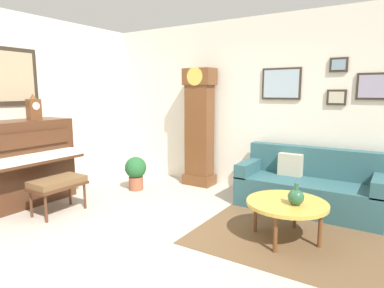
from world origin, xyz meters
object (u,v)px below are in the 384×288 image
(coffee_table, at_px, (287,204))
(potted_plant, at_px, (136,171))
(couch, at_px, (309,187))
(mantel_clock, at_px, (34,108))
(piano_bench, at_px, (58,184))
(grandfather_clock, at_px, (199,130))
(green_jug, at_px, (296,197))
(piano, at_px, (20,163))

(coffee_table, xyz_separation_m, potted_plant, (-2.68, 0.51, -0.08))
(couch, distance_m, mantel_clock, 4.14)
(mantel_clock, distance_m, potted_plant, 1.82)
(couch, relative_size, coffee_table, 2.16)
(piano_bench, bearing_deg, potted_plant, 83.60)
(coffee_table, xyz_separation_m, mantel_clock, (-3.59, -0.64, 0.99))
(grandfather_clock, height_order, couch, grandfather_clock)
(piano_bench, relative_size, coffee_table, 0.80)
(coffee_table, bearing_deg, green_jug, -27.36)
(couch, xyz_separation_m, potted_plant, (-2.65, -0.64, 0.01))
(piano, xyz_separation_m, mantel_clock, (0.00, 0.28, 0.78))
(piano, relative_size, coffee_table, 1.64)
(green_jug, bearing_deg, potted_plant, 168.50)
(couch, bearing_deg, green_jug, -83.53)
(couch, xyz_separation_m, mantel_clock, (-3.56, -1.80, 1.08))
(piano_bench, xyz_separation_m, green_jug, (2.94, 0.80, 0.12))
(coffee_table, bearing_deg, potted_plant, 169.19)
(piano, distance_m, couch, 4.14)
(mantel_clock, xyz_separation_m, green_jug, (3.70, 0.59, -0.87))
(couch, distance_m, green_jug, 1.23)
(grandfather_clock, height_order, green_jug, grandfather_clock)
(piano_bench, distance_m, green_jug, 3.05)
(piano, bearing_deg, couch, 30.18)
(couch, distance_m, potted_plant, 2.73)
(piano, height_order, green_jug, piano)
(piano_bench, bearing_deg, coffee_table, 16.70)
(grandfather_clock, height_order, coffee_table, grandfather_clock)
(piano_bench, height_order, mantel_clock, mantel_clock)
(grandfather_clock, height_order, mantel_clock, grandfather_clock)
(piano, bearing_deg, mantel_clock, 89.49)
(potted_plant, bearing_deg, green_jug, -11.50)
(piano_bench, height_order, grandfather_clock, grandfather_clock)
(couch, bearing_deg, coffee_table, -88.54)
(couch, relative_size, potted_plant, 3.39)
(piano_bench, height_order, potted_plant, potted_plant)
(piano, bearing_deg, potted_plant, 57.54)
(piano_bench, xyz_separation_m, grandfather_clock, (0.88, 2.22, 0.56))
(mantel_clock, bearing_deg, piano, -90.51)
(coffee_table, distance_m, green_jug, 0.17)
(grandfather_clock, bearing_deg, mantel_clock, -129.16)
(couch, height_order, potted_plant, couch)
(piano, xyz_separation_m, potted_plant, (0.91, 1.43, -0.30))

